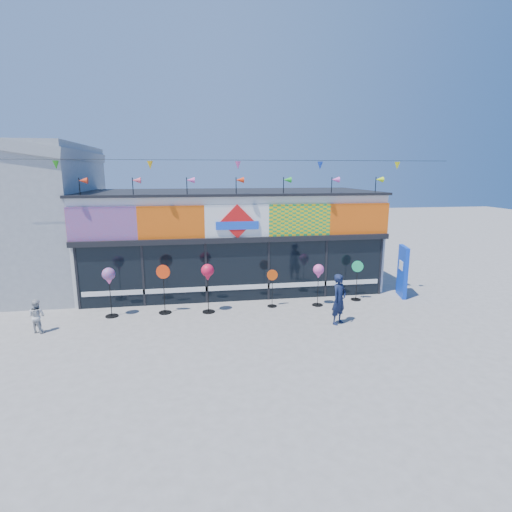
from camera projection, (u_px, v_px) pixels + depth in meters
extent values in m
plane|color=slate|center=(251.00, 336.00, 12.16)|extent=(80.00, 80.00, 0.00)
cube|color=silver|center=(231.00, 239.00, 17.54)|extent=(12.00, 5.00, 4.00)
cube|color=black|center=(238.00, 272.00, 15.24)|extent=(11.60, 0.12, 2.30)
cube|color=black|center=(237.00, 240.00, 14.94)|extent=(12.00, 0.30, 0.20)
cube|color=white|center=(238.00, 287.00, 15.34)|extent=(11.40, 0.10, 0.18)
cube|color=black|center=(230.00, 192.00, 17.11)|extent=(12.20, 5.20, 0.10)
cube|color=black|center=(77.00, 278.00, 14.33)|extent=(0.08, 0.14, 2.30)
cube|color=black|center=(143.00, 276.00, 14.69)|extent=(0.08, 0.14, 2.30)
cube|color=black|center=(206.00, 273.00, 15.04)|extent=(0.08, 0.14, 2.30)
cube|color=black|center=(268.00, 271.00, 15.42)|extent=(0.08, 0.14, 2.30)
cube|color=black|center=(325.00, 268.00, 15.77)|extent=(0.08, 0.14, 2.30)
cube|color=black|center=(380.00, 266.00, 16.13)|extent=(0.08, 0.14, 2.30)
cube|color=red|center=(102.00, 224.00, 14.07)|extent=(2.40, 0.08, 1.20)
cube|color=#F3590C|center=(171.00, 222.00, 14.44)|extent=(2.40, 0.08, 1.20)
cube|color=white|center=(237.00, 221.00, 14.81)|extent=(2.40, 0.08, 1.20)
cube|color=yellow|center=(300.00, 220.00, 15.19)|extent=(2.40, 0.08, 1.20)
cube|color=#FF5B0D|center=(359.00, 219.00, 15.56)|extent=(2.40, 0.08, 1.20)
cube|color=red|center=(237.00, 221.00, 14.76)|extent=(1.27, 0.06, 1.27)
cube|color=blue|center=(237.00, 225.00, 14.77)|extent=(1.60, 0.05, 0.30)
cube|color=yellow|center=(129.00, 279.00, 14.68)|extent=(0.78, 0.03, 0.78)
cube|color=#ED4FAE|center=(166.00, 274.00, 14.86)|extent=(0.92, 0.03, 0.92)
cube|color=#17994F|center=(202.00, 266.00, 15.02)|extent=(0.78, 0.03, 0.78)
cube|color=green|center=(237.00, 273.00, 15.29)|extent=(0.92, 0.03, 0.92)
cube|color=#E74DA1|center=(272.00, 269.00, 15.48)|extent=(0.78, 0.03, 0.78)
cube|color=#1B90EA|center=(306.00, 258.00, 15.61)|extent=(0.92, 0.03, 0.92)
cube|color=#DA48AD|center=(338.00, 273.00, 15.95)|extent=(0.78, 0.03, 0.78)
cylinder|color=black|center=(80.00, 188.00, 13.92)|extent=(0.03, 0.03, 0.70)
cone|color=red|center=(83.00, 181.00, 13.89)|extent=(0.30, 0.22, 0.22)
cylinder|color=black|center=(133.00, 188.00, 14.20)|extent=(0.03, 0.03, 0.70)
cone|color=#E64C62|center=(136.00, 180.00, 14.17)|extent=(0.30, 0.22, 0.22)
cylinder|color=black|center=(187.00, 187.00, 14.50)|extent=(0.03, 0.03, 0.70)
cone|color=#E44CAA|center=(191.00, 180.00, 14.47)|extent=(0.30, 0.22, 0.22)
cylinder|color=black|center=(236.00, 187.00, 14.78)|extent=(0.03, 0.03, 0.70)
cone|color=red|center=(240.00, 180.00, 14.75)|extent=(0.30, 0.22, 0.22)
cylinder|color=black|center=(283.00, 187.00, 15.06)|extent=(0.03, 0.03, 0.70)
cone|color=green|center=(287.00, 180.00, 15.03)|extent=(0.30, 0.22, 0.22)
cylinder|color=black|center=(332.00, 186.00, 15.35)|extent=(0.03, 0.03, 0.70)
cone|color=#F250C8|center=(335.00, 180.00, 15.32)|extent=(0.30, 0.22, 0.22)
cylinder|color=black|center=(376.00, 186.00, 15.63)|extent=(0.03, 0.03, 0.70)
cone|color=#C1F814|center=(379.00, 180.00, 15.60)|extent=(0.30, 0.22, 0.22)
cylinder|color=black|center=(238.00, 160.00, 13.95)|extent=(16.00, 0.01, 0.01)
cone|color=#26A118|center=(56.00, 165.00, 13.06)|extent=(0.20, 0.20, 0.28)
cone|color=yellow|center=(150.00, 165.00, 13.52)|extent=(0.20, 0.20, 0.28)
cone|color=#EB4EA2|center=(238.00, 165.00, 13.99)|extent=(0.20, 0.20, 0.28)
cone|color=blue|center=(320.00, 166.00, 14.46)|extent=(0.20, 0.20, 0.28)
cone|color=#F4F614|center=(397.00, 166.00, 14.92)|extent=(0.20, 0.20, 0.28)
cube|color=#0D39C4|center=(403.00, 271.00, 15.86)|extent=(0.39, 1.02, 2.03)
cube|color=white|center=(401.00, 265.00, 15.79)|extent=(0.15, 0.45, 0.36)
cylinder|color=black|center=(112.00, 316.00, 13.79)|extent=(0.44, 0.44, 0.03)
cylinder|color=black|center=(110.00, 296.00, 13.64)|extent=(0.03, 0.03, 1.43)
sphere|color=#F752A7|center=(109.00, 274.00, 13.48)|extent=(0.44, 0.44, 0.44)
cone|color=#F752A7|center=(109.00, 282.00, 13.53)|extent=(0.22, 0.22, 0.20)
cylinder|color=black|center=(165.00, 312.00, 14.13)|extent=(0.45, 0.45, 0.03)
cylinder|color=black|center=(164.00, 292.00, 13.98)|extent=(0.03, 0.03, 1.45)
cylinder|color=#EE370C|center=(163.00, 272.00, 13.82)|extent=(0.49, 0.17, 0.49)
cylinder|color=black|center=(209.00, 312.00, 14.21)|extent=(0.45, 0.45, 0.03)
cylinder|color=black|center=(208.00, 292.00, 14.05)|extent=(0.03, 0.03, 1.45)
sphere|color=red|center=(208.00, 270.00, 13.89)|extent=(0.45, 0.45, 0.45)
cone|color=red|center=(208.00, 278.00, 13.95)|extent=(0.22, 0.22, 0.20)
cylinder|color=black|center=(272.00, 306.00, 14.81)|extent=(0.36, 0.36, 0.03)
cylinder|color=black|center=(272.00, 291.00, 14.69)|extent=(0.02, 0.02, 1.16)
cylinder|color=#F14B0C|center=(272.00, 275.00, 14.56)|extent=(0.39, 0.04, 0.39)
cylinder|color=black|center=(317.00, 305.00, 14.94)|extent=(0.40, 0.40, 0.03)
cylinder|color=black|center=(318.00, 288.00, 14.80)|extent=(0.02, 0.02, 1.30)
sphere|color=#DA489D|center=(319.00, 270.00, 14.65)|extent=(0.40, 0.40, 0.40)
cone|color=#DA489D|center=(318.00, 276.00, 14.70)|extent=(0.20, 0.20, 0.18)
cylinder|color=black|center=(356.00, 299.00, 15.57)|extent=(0.40, 0.40, 0.03)
cylinder|color=black|center=(357.00, 283.00, 15.43)|extent=(0.02, 0.02, 1.29)
cylinder|color=#1BB267|center=(358.00, 266.00, 15.30)|extent=(0.43, 0.17, 0.44)
imported|color=#121A38|center=(339.00, 299.00, 12.99)|extent=(0.73, 0.68, 1.67)
imported|color=#B9B9B9|center=(37.00, 316.00, 12.34)|extent=(0.59, 0.47, 1.06)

